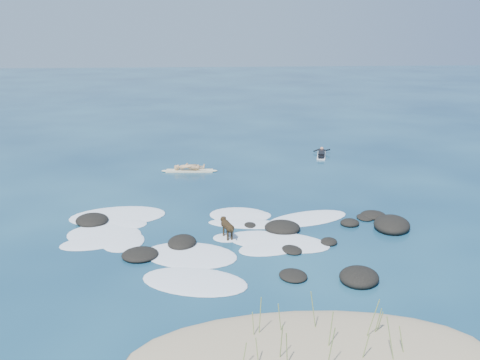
{
  "coord_description": "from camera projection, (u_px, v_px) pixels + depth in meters",
  "views": [
    {
      "loc": [
        -2.57,
        -19.02,
        7.71
      ],
      "look_at": [
        -0.73,
        4.0,
        0.9
      ],
      "focal_mm": 40.0,
      "sensor_mm": 36.0,
      "label": 1
    }
  ],
  "objects": [
    {
      "name": "dog",
      "position": [
        227.0,
        226.0,
        19.72
      ],
      "size": [
        0.54,
        1.18,
        0.77
      ],
      "rotation": [
        0.0,
        0.0,
        1.88
      ],
      "color": "black",
      "rests_on": "ground"
    },
    {
      "name": "ground",
      "position": [
        267.0,
        231.0,
        20.56
      ],
      "size": [
        160.0,
        160.0,
        0.0
      ],
      "primitive_type": "plane",
      "color": "#0A2642",
      "rests_on": "ground"
    },
    {
      "name": "dune_grass",
      "position": [
        321.0,
        334.0,
        12.65
      ],
      "size": [
        3.92,
        1.81,
        1.22
      ],
      "color": "olive",
      "rests_on": "ground"
    },
    {
      "name": "standing_surfer_rig",
      "position": [
        189.0,
        159.0,
        28.6
      ],
      "size": [
        3.02,
        0.7,
        1.72
      ],
      "rotation": [
        0.0,
        0.0,
        -0.07
      ],
      "color": "beige",
      "rests_on": "ground"
    },
    {
      "name": "breaking_foam",
      "position": [
        196.0,
        235.0,
        20.12
      ],
      "size": [
        11.85,
        9.0,
        0.12
      ],
      "color": "white",
      "rests_on": "ground"
    },
    {
      "name": "paddling_surfer_rig",
      "position": [
        321.0,
        154.0,
        32.08
      ],
      "size": [
        1.2,
        2.34,
        0.41
      ],
      "rotation": [
        0.0,
        0.0,
        1.32
      ],
      "color": "white",
      "rests_on": "ground"
    },
    {
      "name": "reef_rocks",
      "position": [
        284.0,
        236.0,
        19.79
      ],
      "size": [
        13.62,
        7.62,
        0.59
      ],
      "color": "black",
      "rests_on": "ground"
    },
    {
      "name": "sand_dune",
      "position": [
        311.0,
        360.0,
        12.72
      ],
      "size": [
        9.0,
        4.4,
        0.6
      ],
      "primitive_type": "ellipsoid",
      "color": "#9E8966",
      "rests_on": "ground"
    }
  ]
}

